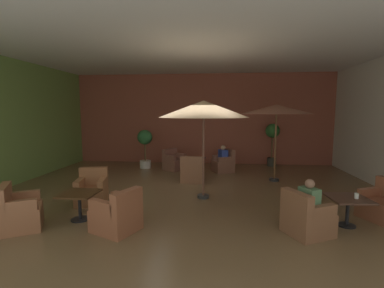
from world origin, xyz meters
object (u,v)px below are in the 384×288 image
Objects in this scene: patio_umbrella_center_beige at (277,110)px; patron_blue_shirt at (309,198)px; iced_drink_cup at (357,196)px; cafe_table_mid_center at (79,199)px; armchair_mid_center_south at (19,213)px; patron_by_window at (223,154)px; armchair_front_left_north at (306,218)px; potted_tree_left_corner at (145,143)px; armchair_mid_center_north at (117,215)px; armchair_mid_center_east at (92,190)px; cafe_table_front_left at (348,203)px; armchair_front_right_east at (174,162)px; patio_umbrella_tall_red at (204,109)px; potted_tree_mid_left at (272,137)px; armchair_front_right_south at (192,172)px; armchair_front_right_north at (224,164)px; cafe_table_front_right at (196,162)px.

patron_blue_shirt is (-0.16, -4.09, -1.68)m from patio_umbrella_center_beige.
cafe_table_mid_center is at bearing -178.01° from iced_drink_cup.
patron_by_window is at bearing 54.11° from armchair_mid_center_south.
potted_tree_left_corner reaches higher than armchair_front_left_north.
patio_umbrella_center_beige is 4.24× the size of patron_by_window.
patio_umbrella_center_beige is (3.83, 4.33, 2.07)m from armchair_mid_center_north.
armchair_mid_center_north is 1.68× the size of patron_by_window.
patron_blue_shirt reaches higher than armchair_mid_center_east.
armchair_front_left_north reaches higher than cafe_table_front_left.
cafe_table_mid_center is at bearing -102.38° from armchair_front_right_east.
armchair_mid_center_south reaches higher than cafe_table_front_left.
patio_umbrella_center_beige is 4.43m from patron_blue_shirt.
potted_tree_left_corner is at bearing 129.69° from patron_blue_shirt.
patio_umbrella_tall_red is 3.37m from patron_blue_shirt.
armchair_mid_center_east is 0.35× the size of patio_umbrella_center_beige.
potted_tree_mid_left is (6.19, 7.03, 0.92)m from armchair_mid_center_south.
cafe_table_front_left is at bearing -86.53° from potted_tree_mid_left.
armchair_front_right_south is 1.19× the size of cafe_table_mid_center.
armchair_front_left_north is 0.38× the size of patio_umbrella_tall_red.
patron_blue_shirt is (1.52, -5.33, 0.39)m from armchair_front_right_north.
cafe_table_mid_center is 1.13m from armchair_mid_center_east.
cafe_table_front_left is 0.45× the size of potted_tree_mid_left.
potted_tree_mid_left is 3.01× the size of patron_by_window.
armchair_mid_center_east is at bearing -108.59° from armchair_front_right_east.
patio_umbrella_tall_red reaches higher than iced_drink_cup.
armchair_front_right_north is 5.96m from armchair_mid_center_north.
armchair_front_right_east is 6.24m from armchair_mid_center_south.
armchair_front_right_south reaches higher than armchair_front_right_east.
cafe_table_front_left is 0.78× the size of armchair_mid_center_south.
armchair_front_right_north is at bearing 105.94° from patron_blue_shirt.
potted_tree_mid_left is (4.21, 6.92, 0.93)m from armchair_mid_center_north.
patio_umbrella_center_beige is (2.74, -0.78, 1.94)m from cafe_table_front_right.
cafe_table_front_left is 5.92m from armchair_mid_center_east.
patron_by_window is (-1.72, 1.22, -1.71)m from patio_umbrella_center_beige.
armchair_front_right_north is (1.06, 0.45, -0.13)m from cafe_table_front_right.
patio_umbrella_center_beige is at bearing -98.40° from potted_tree_mid_left.
patron_blue_shirt is (4.94, -1.31, 0.39)m from armchair_mid_center_east.
cafe_table_mid_center is (-4.65, 0.24, 0.14)m from armchair_front_left_north.
patio_umbrella_center_beige is at bearing -21.27° from armchair_front_right_east.
armchair_front_left_north is 1.22m from iced_drink_cup.
patio_umbrella_tall_red is 23.84× the size of iced_drink_cup.
armchair_front_right_east is 0.38× the size of patio_umbrella_tall_red.
iced_drink_cup reaches higher than cafe_table_mid_center.
armchair_front_right_north is at bearing 56.10° from armchair_front_right_south.
cafe_table_mid_center is 0.47× the size of potted_tree_left_corner.
patron_by_window is at bearing -156.94° from armchair_front_right_north.
patio_umbrella_tall_red is 1.44× the size of potted_tree_mid_left.
cafe_table_front_right is 4.27m from armchair_mid_center_east.
iced_drink_cup is at bearing 22.03° from armchair_front_left_north.
patio_umbrella_center_beige is (5.10, 2.78, 2.07)m from armchair_mid_center_east.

